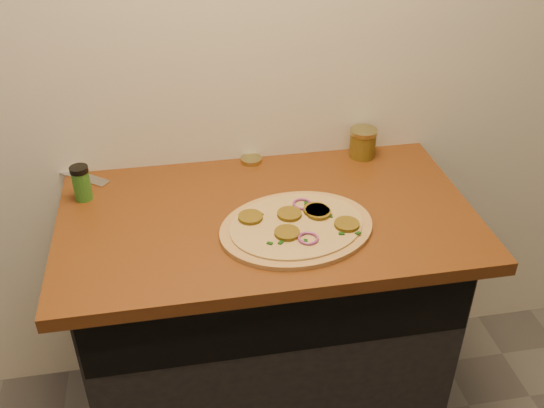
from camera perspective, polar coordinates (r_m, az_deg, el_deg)
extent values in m
cube|color=beige|center=(1.86, -2.35, 16.59)|extent=(4.00, 0.02, 2.70)
cube|color=black|center=(2.08, -0.57, -11.03)|extent=(1.10, 0.60, 0.86)
cube|color=#602B12|center=(1.77, -0.49, -1.26)|extent=(1.20, 0.70, 0.04)
cylinder|color=tan|center=(1.69, 2.33, -2.26)|extent=(0.50, 0.50, 0.01)
cylinder|color=beige|center=(1.68, 2.33, -1.99)|extent=(0.44, 0.44, 0.01)
cylinder|color=brown|center=(1.64, 1.43, -2.73)|extent=(0.07, 0.07, 0.01)
cylinder|color=brown|center=(1.72, 4.42, -0.82)|extent=(0.07, 0.07, 0.01)
cylinder|color=brown|center=(1.68, 7.05, -1.90)|extent=(0.07, 0.07, 0.01)
cylinder|color=brown|center=(1.73, 4.11, -0.57)|extent=(0.07, 0.07, 0.01)
cylinder|color=brown|center=(1.73, 4.32, -0.66)|extent=(0.07, 0.07, 0.01)
cylinder|color=brown|center=(1.70, -2.04, -1.24)|extent=(0.07, 0.07, 0.01)
cylinder|color=brown|center=(1.71, 1.65, -0.95)|extent=(0.07, 0.07, 0.01)
torus|color=#7C2E73|center=(1.62, 3.43, -3.24)|extent=(0.06, 0.06, 0.01)
torus|color=#7C2E73|center=(1.76, 2.86, 0.01)|extent=(0.06, 0.06, 0.01)
cube|color=black|center=(1.66, 8.12, -2.73)|extent=(0.02, 0.02, 0.00)
cube|color=black|center=(1.72, 5.55, -1.11)|extent=(0.01, 0.02, 0.00)
cube|color=black|center=(1.60, -0.21, -3.72)|extent=(0.02, 0.02, 0.00)
cube|color=black|center=(1.61, 3.19, -3.50)|extent=(0.01, 0.02, 0.00)
cube|color=black|center=(1.65, 6.57, -2.79)|extent=(0.02, 0.01, 0.00)
cube|color=black|center=(1.61, 0.84, -3.66)|extent=(0.02, 0.02, 0.00)
cube|color=black|center=(1.72, -1.08, -0.94)|extent=(0.02, 0.02, 0.00)
cube|color=black|center=(1.64, 2.84, -2.87)|extent=(0.02, 0.01, 0.00)
cube|color=black|center=(1.69, 6.11, -1.83)|extent=(0.02, 0.02, 0.00)
cube|color=black|center=(1.76, 3.21, 0.08)|extent=(0.01, 0.02, 0.00)
cube|color=#B7BAC1|center=(2.02, -17.55, 2.52)|extent=(0.19, 0.16, 0.00)
cube|color=black|center=(2.12, -20.41, 3.57)|extent=(0.10, 0.09, 0.02)
cylinder|color=#9D955B|center=(2.01, -1.96, 4.17)|extent=(0.08, 0.08, 0.02)
cylinder|color=maroon|center=(2.05, 8.52, 5.52)|extent=(0.09, 0.09, 0.08)
cylinder|color=#9D955B|center=(2.03, 8.64, 6.75)|extent=(0.09, 0.09, 0.01)
cylinder|color=#2C6820|center=(1.88, -17.45, 1.68)|extent=(0.05, 0.05, 0.09)
cylinder|color=black|center=(1.86, -17.73, 3.12)|extent=(0.05, 0.05, 0.02)
cylinder|color=white|center=(1.75, 5.88, -1.26)|extent=(0.24, 0.24, 0.00)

